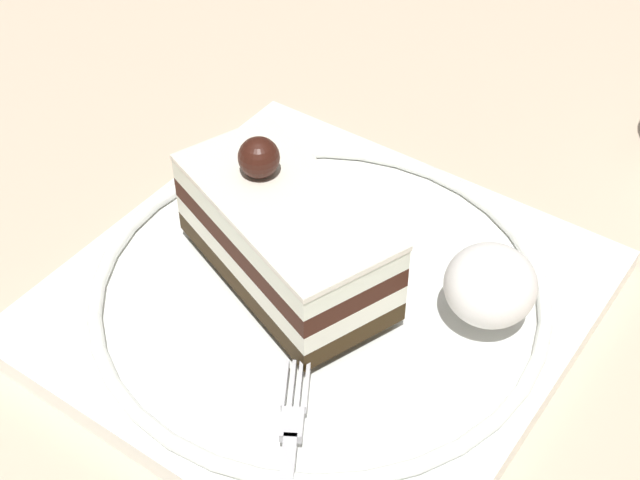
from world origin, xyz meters
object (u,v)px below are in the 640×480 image
dessert_plate (320,297)px  fork (288,462)px  whipped_cream_dollop (490,285)px  cake_slice (279,231)px

dessert_plate → fork: fork is taller
whipped_cream_dollop → fork: size_ratio=0.42×
cake_slice → dessert_plate: bearing=-86.9°
whipped_cream_dollop → cake_slice: bearing=103.7°
dessert_plate → cake_slice: size_ratio=1.95×
dessert_plate → whipped_cream_dollop: size_ratio=5.90×
cake_slice → whipped_cream_dollop: size_ratio=3.02×
cake_slice → fork: size_ratio=1.28×
cake_slice → whipped_cream_dollop: bearing=-76.3°
cake_slice → fork: 0.12m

